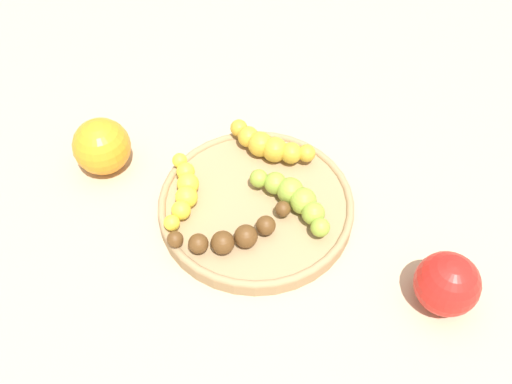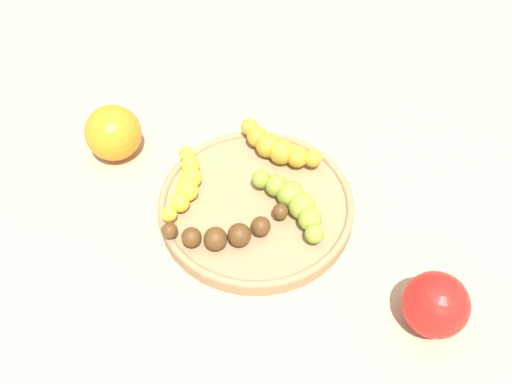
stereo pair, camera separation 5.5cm
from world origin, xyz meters
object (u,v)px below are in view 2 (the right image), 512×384
Objects in this scene: banana_overripe at (227,233)px; apple_red at (435,305)px; banana_green at (293,201)px; orange_fruit at (113,133)px; banana_spotted at (276,147)px; banana_yellow at (186,183)px; fruit_bowl at (256,205)px.

banana_overripe is 1.72× the size of apple_red.
apple_red is at bearing 56.10° from banana_overripe.
orange_fruit is at bearing 117.81° from banana_green.
banana_spotted is (-0.14, -0.04, 0.00)m from banana_overripe.
banana_green reaches higher than banana_yellow.
banana_spotted is 0.22m from orange_fruit.
banana_yellow is 0.83× the size of banana_overripe.
fruit_bowl is 1.99× the size of banana_spotted.
banana_green is (-0.02, 0.04, 0.02)m from fruit_bowl.
banana_yellow is 1.35× the size of orange_fruit.
banana_green is at bearing 115.83° from fruit_bowl.
fruit_bowl is 2.00× the size of banana_overripe.
banana_spotted is at bearing 144.61° from banana_overripe.
banana_green and banana_spotted have the same top height.
banana_overripe is 0.99× the size of banana_green.
banana_spotted is at bearing 65.15° from banana_green.
orange_fruit is at bearing 148.72° from banana_yellow.
banana_overripe is 0.22m from orange_fruit.
banana_overripe is at bearing -71.26° from apple_red.
orange_fruit reaches higher than banana_overripe.
apple_red is (0.06, 0.28, -0.00)m from banana_spotted.
banana_green is (-0.09, 0.03, 0.00)m from banana_overripe.
apple_red reaches higher than banana_overripe.
banana_yellow is 0.14m from banana_green.
banana_yellow is 1.42× the size of apple_red.
banana_spotted is (-0.12, 0.05, 0.00)m from banana_yellow.
banana_overripe is (0.07, 0.01, 0.02)m from fruit_bowl.
banana_overripe is at bearing 10.40° from banana_spotted.
fruit_bowl is 3.43× the size of apple_red.
orange_fruit is at bearing -81.99° from apple_red.
banana_green is 0.09m from banana_spotted.
orange_fruit reaches higher than banana_yellow.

